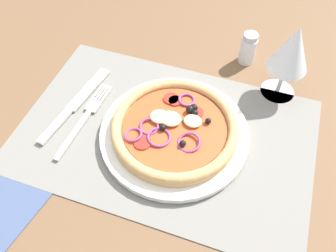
# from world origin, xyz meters

# --- Properties ---
(ground_plane) EXTENTS (1.90, 1.40, 0.02)m
(ground_plane) POSITION_xyz_m (0.00, 0.00, -0.01)
(ground_plane) COLOR brown
(placemat) EXTENTS (0.51, 0.33, 0.00)m
(placemat) POSITION_xyz_m (0.00, 0.00, 0.00)
(placemat) COLOR slate
(placemat) RESTS_ON ground_plane
(plate) EXTENTS (0.25, 0.25, 0.01)m
(plate) POSITION_xyz_m (0.02, 0.00, 0.01)
(plate) COLOR silver
(plate) RESTS_ON placemat
(pizza) EXTENTS (0.21, 0.21, 0.03)m
(pizza) POSITION_xyz_m (0.02, 0.00, 0.03)
(pizza) COLOR tan
(pizza) RESTS_ON plate
(fork) EXTENTS (0.02, 0.18, 0.00)m
(fork) POSITION_xyz_m (-0.15, -0.01, 0.01)
(fork) COLOR silver
(fork) RESTS_ON placemat
(knife) EXTENTS (0.05, 0.20, 0.01)m
(knife) POSITION_xyz_m (-0.18, 0.01, 0.01)
(knife) COLOR silver
(knife) RESTS_ON placemat
(wine_glass) EXTENTS (0.07, 0.07, 0.15)m
(wine_glass) POSITION_xyz_m (0.17, 0.17, 0.10)
(wine_glass) COLOR silver
(wine_glass) RESTS_ON ground_plane
(pepper_shaker) EXTENTS (0.03, 0.03, 0.07)m
(pepper_shaker) POSITION_xyz_m (0.09, 0.23, 0.03)
(pepper_shaker) COLOR silver
(pepper_shaker) RESTS_ON ground_plane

